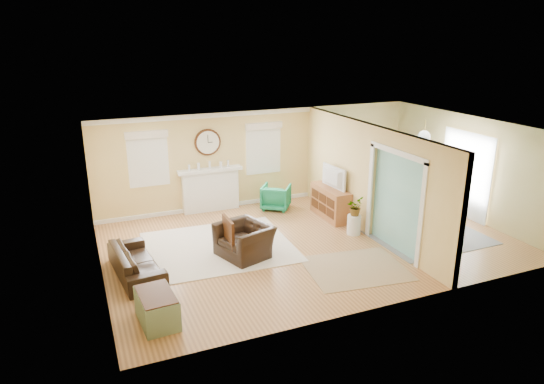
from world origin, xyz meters
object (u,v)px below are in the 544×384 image
object	(u,v)px
sofa	(136,262)
credenza	(330,203)
green_chair	(276,197)
dining_table	(413,215)
eames_chair	(244,240)

from	to	relation	value
sofa	credenza	world-z (taller)	credenza
green_chair	dining_table	bearing A→B (deg)	170.70
sofa	dining_table	world-z (taller)	dining_table
sofa	green_chair	distance (m)	4.72
dining_table	sofa	bearing A→B (deg)	91.08
eames_chair	green_chair	xyz separation A→B (m)	(1.78, 2.45, -0.02)
green_chair	credenza	size ratio (longest dim) A/B	0.53
eames_chair	dining_table	xyz separation A→B (m)	(4.31, -0.09, -0.03)
sofa	dining_table	size ratio (longest dim) A/B	1.04
credenza	dining_table	size ratio (longest dim) A/B	0.75
eames_chair	dining_table	distance (m)	4.31
dining_table	green_chair	bearing A→B (deg)	46.71
eames_chair	dining_table	size ratio (longest dim) A/B	0.59
credenza	eames_chair	bearing A→B (deg)	-154.90
green_chair	credenza	xyz separation A→B (m)	(1.04, -1.14, 0.07)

